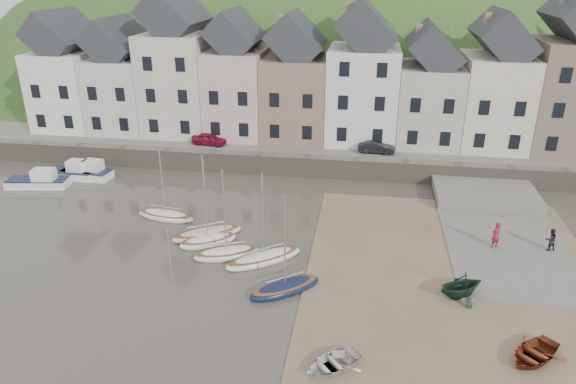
% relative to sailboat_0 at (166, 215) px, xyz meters
% --- Properties ---
extents(ground, '(160.00, 160.00, 0.00)m').
position_rel_sailboat_0_xyz_m(ground, '(9.41, -6.50, -0.26)').
color(ground, '#433D35').
rests_on(ground, ground).
extents(quay_land, '(90.00, 30.00, 1.50)m').
position_rel_sailboat_0_xyz_m(quay_land, '(9.41, 25.50, 0.49)').
color(quay_land, '#335622').
rests_on(quay_land, ground).
extents(quay_street, '(70.00, 7.00, 0.10)m').
position_rel_sailboat_0_xyz_m(quay_street, '(9.41, 14.00, 1.29)').
color(quay_street, slate).
rests_on(quay_street, quay_land).
extents(seawall, '(70.00, 1.20, 1.80)m').
position_rel_sailboat_0_xyz_m(seawall, '(9.41, 10.50, 0.64)').
color(seawall, slate).
rests_on(seawall, ground).
extents(beach, '(18.00, 26.00, 0.06)m').
position_rel_sailboat_0_xyz_m(beach, '(20.41, -6.50, -0.23)').
color(beach, '#766247').
rests_on(beach, ground).
extents(slipway, '(8.00, 18.00, 0.12)m').
position_rel_sailboat_0_xyz_m(slipway, '(24.41, 1.50, -0.20)').
color(slipway, slate).
rests_on(slipway, ground).
extents(hillside, '(134.40, 84.00, 84.00)m').
position_rel_sailboat_0_xyz_m(hillside, '(4.41, 53.50, -18.25)').
color(hillside, '#335622').
rests_on(hillside, ground).
extents(townhouse_terrace, '(61.05, 8.00, 13.93)m').
position_rel_sailboat_0_xyz_m(townhouse_terrace, '(11.17, 17.50, 7.06)').
color(townhouse_terrace, white).
rests_on(townhouse_terrace, quay_land).
extents(sailboat_0, '(4.77, 2.24, 6.32)m').
position_rel_sailboat_0_xyz_m(sailboat_0, '(0.00, 0.00, 0.00)').
color(sailboat_0, white).
rests_on(sailboat_0, ground).
extents(sailboat_1, '(4.17, 3.41, 6.32)m').
position_rel_sailboat_0_xyz_m(sailboat_1, '(4.32, -3.32, 0.00)').
color(sailboat_1, white).
rests_on(sailboat_1, ground).
extents(sailboat_2, '(5.05, 3.91, 6.32)m').
position_rel_sailboat_0_xyz_m(sailboat_2, '(3.95, -2.33, -0.00)').
color(sailboat_2, beige).
rests_on(sailboat_2, ground).
extents(sailboat_3, '(4.53, 3.12, 6.32)m').
position_rel_sailboat_0_xyz_m(sailboat_3, '(6.00, -4.80, 0.00)').
color(sailboat_3, white).
rests_on(sailboat_3, ground).
extents(sailboat_4, '(5.15, 4.38, 6.32)m').
position_rel_sailboat_0_xyz_m(sailboat_4, '(8.52, -5.04, -0.00)').
color(sailboat_4, white).
rests_on(sailboat_4, ground).
extents(sailboat_5, '(4.51, 3.92, 6.32)m').
position_rel_sailboat_0_xyz_m(sailboat_5, '(10.41, -8.13, 0.00)').
color(sailboat_5, '#121A3A').
rests_on(sailboat_5, ground).
extents(motorboat_0, '(4.68, 2.22, 1.70)m').
position_rel_sailboat_0_xyz_m(motorboat_0, '(-9.81, 6.79, 0.32)').
color(motorboat_0, white).
rests_on(motorboat_0, ground).
extents(motorboat_1, '(5.35, 2.49, 1.70)m').
position_rel_sailboat_0_xyz_m(motorboat_1, '(-12.90, 4.19, 0.32)').
color(motorboat_1, white).
rests_on(motorboat_1, ground).
extents(motorboat_2, '(4.49, 1.91, 1.70)m').
position_rel_sailboat_0_xyz_m(motorboat_2, '(-11.17, 6.56, 0.32)').
color(motorboat_2, white).
rests_on(motorboat_2, ground).
extents(rowboat_white, '(3.53, 3.43, 0.60)m').
position_rel_sailboat_0_xyz_m(rowboat_white, '(13.61, -14.18, 0.10)').
color(rowboat_white, white).
rests_on(rowboat_white, beach).
extents(rowboat_green, '(3.71, 3.57, 1.50)m').
position_rel_sailboat_0_xyz_m(rowboat_green, '(20.41, -7.20, 0.55)').
color(rowboat_green, '#153120').
rests_on(rowboat_green, beach).
extents(rowboat_red, '(3.86, 3.87, 0.66)m').
position_rel_sailboat_0_xyz_m(rowboat_red, '(23.12, -12.06, 0.13)').
color(rowboat_red, brown).
rests_on(rowboat_red, beach).
extents(person_red, '(0.81, 0.73, 1.85)m').
position_rel_sailboat_0_xyz_m(person_red, '(23.49, -1.02, 0.78)').
color(person_red, maroon).
rests_on(person_red, slipway).
extents(person_dark, '(0.89, 0.78, 1.57)m').
position_rel_sailboat_0_xyz_m(person_dark, '(27.02, -0.85, 0.64)').
color(person_dark, black).
rests_on(person_dark, slipway).
extents(car_left, '(3.52, 1.83, 1.14)m').
position_rel_sailboat_0_xyz_m(car_left, '(-0.38, 13.00, 1.91)').
color(car_left, maroon).
rests_on(car_left, quay_street).
extents(car_right, '(3.38, 1.32, 1.10)m').
position_rel_sailboat_0_xyz_m(car_right, '(15.57, 13.00, 1.89)').
color(car_right, black).
rests_on(car_right, quay_street).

